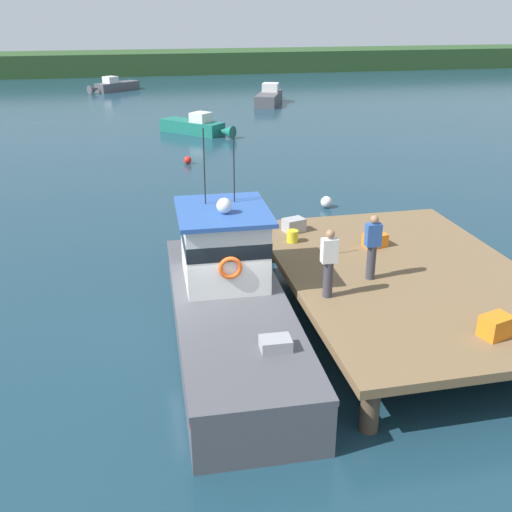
# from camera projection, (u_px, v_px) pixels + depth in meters

# --- Properties ---
(ground_plane) EXTENTS (200.00, 200.00, 0.00)m
(ground_plane) POSITION_uv_depth(u_px,v_px,m) (219.00, 334.00, 14.50)
(ground_plane) COLOR #193847
(dock) EXTENTS (6.00, 9.00, 1.20)m
(dock) POSITION_uv_depth(u_px,v_px,m) (407.00, 276.00, 15.01)
(dock) COLOR #4C3D2D
(dock) RESTS_ON ground
(main_fishing_boat) EXTENTS (2.78, 9.85, 4.80)m
(main_fishing_boat) POSITION_uv_depth(u_px,v_px,m) (228.00, 298.00, 14.06)
(main_fishing_boat) COLOR #4C4C51
(main_fishing_boat) RESTS_ON ground
(crate_stack_near_edge) EXTENTS (0.68, 0.56, 0.36)m
(crate_stack_near_edge) POSITION_uv_depth(u_px,v_px,m) (375.00, 240.00, 16.49)
(crate_stack_near_edge) COLOR orange
(crate_stack_near_edge) RESTS_ON dock
(crate_single_by_cleat) EXTENTS (0.70, 0.59, 0.45)m
(crate_single_by_cleat) POSITION_uv_depth(u_px,v_px,m) (496.00, 326.00, 11.97)
(crate_single_by_cleat) COLOR orange
(crate_single_by_cleat) RESTS_ON dock
(crate_stack_mid_dock) EXTENTS (0.70, 0.60, 0.39)m
(crate_stack_mid_dock) POSITION_uv_depth(u_px,v_px,m) (294.00, 225.00, 17.57)
(crate_stack_mid_dock) COLOR #9E9EA3
(crate_stack_mid_dock) RESTS_ON dock
(bait_bucket) EXTENTS (0.32, 0.32, 0.34)m
(bait_bucket) POSITION_uv_depth(u_px,v_px,m) (292.00, 236.00, 16.80)
(bait_bucket) COLOR yellow
(bait_bucket) RESTS_ON dock
(deckhand_by_the_boat) EXTENTS (0.36, 0.22, 1.63)m
(deckhand_by_the_boat) POSITION_uv_depth(u_px,v_px,m) (329.00, 262.00, 13.37)
(deckhand_by_the_boat) COLOR #383842
(deckhand_by_the_boat) RESTS_ON dock
(deckhand_further_back) EXTENTS (0.36, 0.22, 1.63)m
(deckhand_further_back) POSITION_uv_depth(u_px,v_px,m) (372.00, 246.00, 14.27)
(deckhand_further_back) COLOR #383842
(deckhand_further_back) RESTS_ON dock
(moored_boat_mid_harbor) EXTENTS (3.41, 6.16, 1.56)m
(moored_boat_mid_harbor) POSITION_uv_depth(u_px,v_px,m) (270.00, 97.00, 48.33)
(moored_boat_mid_harbor) COLOR #4C4C51
(moored_boat_mid_harbor) RESTS_ON ground
(moored_boat_far_left) EXTENTS (4.41, 4.48, 1.33)m
(moored_boat_far_left) POSITION_uv_depth(u_px,v_px,m) (197.00, 126.00, 36.93)
(moored_boat_far_left) COLOR #196B5B
(moored_boat_far_left) RESTS_ON ground
(moored_boat_off_the_point) EXTENTS (4.80, 4.11, 1.35)m
(moored_boat_off_the_point) POSITION_uv_depth(u_px,v_px,m) (114.00, 86.00, 55.40)
(moored_boat_off_the_point) COLOR #4C4C51
(moored_boat_off_the_point) RESTS_ON ground
(mooring_buoy_inshore) EXTENTS (0.45, 0.45, 0.45)m
(mooring_buoy_inshore) POSITION_uv_depth(u_px,v_px,m) (326.00, 202.00, 23.47)
(mooring_buoy_inshore) COLOR silver
(mooring_buoy_inshore) RESTS_ON ground
(mooring_buoy_outer) EXTENTS (0.39, 0.39, 0.39)m
(mooring_buoy_outer) POSITION_uv_depth(u_px,v_px,m) (188.00, 160.00, 29.97)
(mooring_buoy_outer) COLOR red
(mooring_buoy_outer) RESTS_ON ground
(far_shoreline) EXTENTS (120.00, 8.00, 2.40)m
(far_shoreline) POSITION_uv_depth(u_px,v_px,m) (138.00, 62.00, 69.90)
(far_shoreline) COLOR #284723
(far_shoreline) RESTS_ON ground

